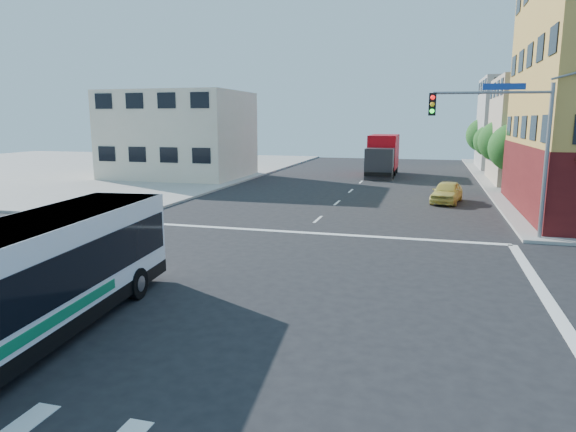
# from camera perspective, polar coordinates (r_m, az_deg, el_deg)

# --- Properties ---
(ground) EXTENTS (120.00, 120.00, 0.00)m
(ground) POSITION_cam_1_polar(r_m,az_deg,el_deg) (16.31, -6.49, -8.81)
(ground) COLOR black
(ground) RESTS_ON ground
(sidewalk_nw) EXTENTS (50.00, 50.00, 0.15)m
(sidewalk_nw) POSITION_cam_1_polar(r_m,az_deg,el_deg) (64.19, -24.18, 4.93)
(sidewalk_nw) COLOR #99968E
(sidewalk_nw) RESTS_ON ground
(building_east_near) EXTENTS (12.06, 10.06, 9.00)m
(building_east_near) POSITION_cam_1_polar(r_m,az_deg,el_deg) (49.50, 28.83, 8.28)
(building_east_near) COLOR tan
(building_east_near) RESTS_ON ground
(building_east_far) EXTENTS (12.06, 10.06, 10.00)m
(building_east_far) POSITION_cam_1_polar(r_m,az_deg,el_deg) (63.21, 26.01, 9.20)
(building_east_far) COLOR #ABAAA5
(building_east_far) RESTS_ON ground
(building_west) EXTENTS (12.06, 10.06, 8.00)m
(building_west) POSITION_cam_1_polar(r_m,az_deg,el_deg) (49.80, -11.98, 8.78)
(building_west) COLOR beige
(building_west) RESTS_ON ground
(signal_mast_ne) EXTENTS (7.91, 1.13, 8.07)m
(signal_mast_ne) POSITION_cam_1_polar(r_m,az_deg,el_deg) (25.07, 23.21, 8.80)
(signal_mast_ne) COLOR slate
(signal_mast_ne) RESTS_ON ground
(street_tree_a) EXTENTS (3.60, 3.60, 5.53)m
(street_tree_a) POSITION_cam_1_polar(r_m,az_deg,el_deg) (42.63, 23.86, 7.28)
(street_tree_a) COLOR #352013
(street_tree_a) RESTS_ON ground
(street_tree_b) EXTENTS (3.80, 3.80, 5.79)m
(street_tree_b) POSITION_cam_1_polar(r_m,az_deg,el_deg) (50.55, 22.61, 7.94)
(street_tree_b) COLOR #352013
(street_tree_b) RESTS_ON ground
(street_tree_c) EXTENTS (3.40, 3.40, 5.29)m
(street_tree_c) POSITION_cam_1_polar(r_m,az_deg,el_deg) (58.51, 21.66, 7.97)
(street_tree_c) COLOR #352013
(street_tree_c) RESTS_ON ground
(street_tree_d) EXTENTS (4.00, 4.00, 6.03)m
(street_tree_d) POSITION_cam_1_polar(r_m,az_deg,el_deg) (66.46, 20.98, 8.61)
(street_tree_d) COLOR #352013
(street_tree_d) RESTS_ON ground
(transit_bus) EXTENTS (3.49, 11.38, 3.32)m
(transit_bus) POSITION_cam_1_polar(r_m,az_deg,el_deg) (13.82, -27.47, -6.51)
(transit_bus) COLOR black
(transit_bus) RESTS_ON ground
(box_truck) EXTENTS (2.65, 8.79, 3.95)m
(box_truck) POSITION_cam_1_polar(r_m,az_deg,el_deg) (51.31, 10.47, 6.54)
(box_truck) COLOR #26272C
(box_truck) RESTS_ON ground
(parked_car) EXTENTS (2.41, 4.41, 1.42)m
(parked_car) POSITION_cam_1_polar(r_m,az_deg,el_deg) (35.58, 17.24, 2.56)
(parked_car) COLOR #DCCC59
(parked_car) RESTS_ON ground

